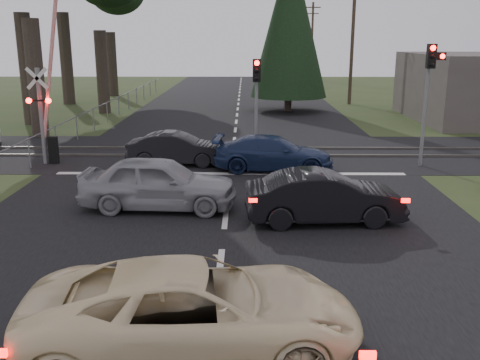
{
  "coord_description": "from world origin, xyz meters",
  "views": [
    {
      "loc": [
        0.56,
        -11.12,
        4.91
      ],
      "look_at": [
        0.42,
        2.42,
        1.3
      ],
      "focal_mm": 40.0,
      "sensor_mm": 36.0,
      "label": 1
    }
  ],
  "objects_px": {
    "traffic_signal_right": "(430,81)",
    "traffic_signal_center": "(257,92)",
    "crossing_signal": "(47,113)",
    "cream_coupe": "(194,310)",
    "utility_pole_far": "(312,40)",
    "silver_car": "(159,183)",
    "dark_car_far": "(177,149)",
    "blue_sedan": "(273,153)",
    "dark_hatchback": "(324,197)",
    "utility_pole_mid": "(352,41)"
  },
  "relations": [
    {
      "from": "blue_sedan",
      "to": "silver_car",
      "type": "bearing_deg",
      "value": 147.6
    },
    {
      "from": "utility_pole_mid",
      "to": "utility_pole_far",
      "type": "height_order",
      "value": "same"
    },
    {
      "from": "traffic_signal_right",
      "to": "traffic_signal_center",
      "type": "relative_size",
      "value": 1.15
    },
    {
      "from": "utility_pole_far",
      "to": "blue_sedan",
      "type": "xyz_separation_m",
      "value": [
        -6.88,
        -46.23,
        -4.07
      ]
    },
    {
      "from": "dark_hatchback",
      "to": "silver_car",
      "type": "height_order",
      "value": "silver_car"
    },
    {
      "from": "silver_car",
      "to": "blue_sedan",
      "type": "height_order",
      "value": "silver_car"
    },
    {
      "from": "crossing_signal",
      "to": "traffic_signal_center",
      "type": "bearing_deg",
      "value": 6.15
    },
    {
      "from": "traffic_signal_center",
      "to": "dark_hatchback",
      "type": "relative_size",
      "value": 0.96
    },
    {
      "from": "silver_car",
      "to": "dark_car_far",
      "type": "height_order",
      "value": "silver_car"
    },
    {
      "from": "traffic_signal_center",
      "to": "dark_hatchback",
      "type": "height_order",
      "value": "traffic_signal_center"
    },
    {
      "from": "utility_pole_far",
      "to": "silver_car",
      "type": "height_order",
      "value": "utility_pole_far"
    },
    {
      "from": "traffic_signal_center",
      "to": "utility_pole_mid",
      "type": "bearing_deg",
      "value": 68.79
    },
    {
      "from": "traffic_signal_right",
      "to": "silver_car",
      "type": "relative_size",
      "value": 1.03
    },
    {
      "from": "crossing_signal",
      "to": "cream_coupe",
      "type": "relative_size",
      "value": 1.31
    },
    {
      "from": "silver_car",
      "to": "cream_coupe",
      "type": "bearing_deg",
      "value": -163.92
    },
    {
      "from": "utility_pole_mid",
      "to": "silver_car",
      "type": "bearing_deg",
      "value": -112.0
    },
    {
      "from": "blue_sedan",
      "to": "dark_hatchback",
      "type": "bearing_deg",
      "value": -164.67
    },
    {
      "from": "traffic_signal_right",
      "to": "dark_car_far",
      "type": "xyz_separation_m",
      "value": [
        -9.72,
        0.25,
        -2.67
      ]
    },
    {
      "from": "traffic_signal_right",
      "to": "utility_pole_far",
      "type": "relative_size",
      "value": 0.52
    },
    {
      "from": "dark_car_far",
      "to": "traffic_signal_right",
      "type": "bearing_deg",
      "value": -88.24
    },
    {
      "from": "utility_pole_mid",
      "to": "utility_pole_far",
      "type": "xyz_separation_m",
      "value": [
        0.0,
        25.0,
        0.0
      ]
    },
    {
      "from": "traffic_signal_center",
      "to": "dark_car_far",
      "type": "bearing_deg",
      "value": -163.22
    },
    {
      "from": "traffic_signal_right",
      "to": "cream_coupe",
      "type": "height_order",
      "value": "traffic_signal_right"
    },
    {
      "from": "traffic_signal_right",
      "to": "dark_hatchback",
      "type": "relative_size",
      "value": 1.1
    },
    {
      "from": "crossing_signal",
      "to": "utility_pole_mid",
      "type": "relative_size",
      "value": 0.77
    },
    {
      "from": "traffic_signal_center",
      "to": "utility_pole_mid",
      "type": "height_order",
      "value": "utility_pole_mid"
    },
    {
      "from": "dark_hatchback",
      "to": "cream_coupe",
      "type": "bearing_deg",
      "value": 150.76
    },
    {
      "from": "traffic_signal_right",
      "to": "dark_car_far",
      "type": "relative_size",
      "value": 1.21
    },
    {
      "from": "utility_pole_far",
      "to": "blue_sedan",
      "type": "relative_size",
      "value": 1.98
    },
    {
      "from": "traffic_signal_center",
      "to": "cream_coupe",
      "type": "height_order",
      "value": "traffic_signal_center"
    },
    {
      "from": "utility_pole_far",
      "to": "silver_car",
      "type": "relative_size",
      "value": 1.97
    },
    {
      "from": "crossing_signal",
      "to": "cream_coupe",
      "type": "xyz_separation_m",
      "value": [
        7.02,
        -13.28,
        -1.32
      ]
    },
    {
      "from": "utility_pole_mid",
      "to": "blue_sedan",
      "type": "height_order",
      "value": "utility_pole_mid"
    },
    {
      "from": "utility_pole_mid",
      "to": "dark_hatchback",
      "type": "xyz_separation_m",
      "value": [
        -5.79,
        -27.15,
        -4.02
      ]
    },
    {
      "from": "utility_pole_far",
      "to": "crossing_signal",
      "type": "bearing_deg",
      "value": -109.23
    },
    {
      "from": "crossing_signal",
      "to": "utility_pole_mid",
      "type": "bearing_deg",
      "value": 52.03
    },
    {
      "from": "blue_sedan",
      "to": "dark_car_far",
      "type": "xyz_separation_m",
      "value": [
        -3.79,
        0.95,
        -0.02
      ]
    },
    {
      "from": "traffic_signal_right",
      "to": "blue_sedan",
      "type": "distance_m",
      "value": 6.53
    },
    {
      "from": "utility_pole_far",
      "to": "dark_hatchback",
      "type": "distance_m",
      "value": 52.63
    },
    {
      "from": "dark_car_far",
      "to": "silver_car",
      "type": "bearing_deg",
      "value": -175.09
    },
    {
      "from": "blue_sedan",
      "to": "dark_car_far",
      "type": "bearing_deg",
      "value": 80.72
    },
    {
      "from": "traffic_signal_center",
      "to": "dark_car_far",
      "type": "xyz_separation_m",
      "value": [
        -3.17,
        -0.96,
        -2.17
      ]
    },
    {
      "from": "blue_sedan",
      "to": "traffic_signal_right",
      "type": "bearing_deg",
      "value": -78.37
    },
    {
      "from": "utility_pole_far",
      "to": "cream_coupe",
      "type": "relative_size",
      "value": 1.69
    },
    {
      "from": "dark_hatchback",
      "to": "dark_car_far",
      "type": "xyz_separation_m",
      "value": [
        -4.88,
        6.87,
        -0.06
      ]
    },
    {
      "from": "crossing_signal",
      "to": "utility_pole_mid",
      "type": "height_order",
      "value": "utility_pole_mid"
    },
    {
      "from": "dark_car_far",
      "to": "traffic_signal_center",
      "type": "bearing_deg",
      "value": -69.99
    },
    {
      "from": "utility_pole_mid",
      "to": "traffic_signal_right",
      "type": "bearing_deg",
      "value": -92.66
    },
    {
      "from": "dark_car_far",
      "to": "cream_coupe",
      "type": "bearing_deg",
      "value": -168.55
    },
    {
      "from": "traffic_signal_right",
      "to": "utility_pole_mid",
      "type": "height_order",
      "value": "utility_pole_mid"
    }
  ]
}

